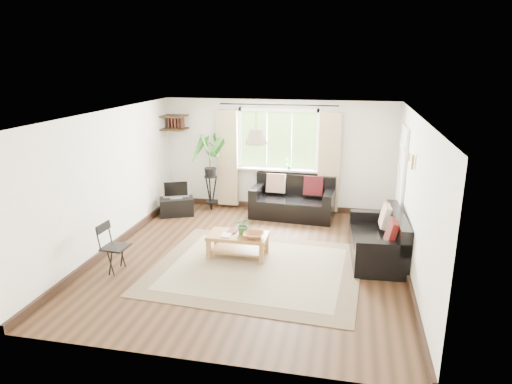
% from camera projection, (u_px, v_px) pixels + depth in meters
% --- Properties ---
extents(floor, '(5.50, 5.50, 0.00)m').
position_uv_depth(floor, '(251.00, 259.00, 7.62)').
color(floor, black).
rests_on(floor, ground).
extents(ceiling, '(5.50, 5.50, 0.00)m').
position_uv_depth(ceiling, '(251.00, 114.00, 6.95)').
color(ceiling, white).
rests_on(ceiling, floor).
extents(wall_back, '(5.00, 0.02, 2.40)m').
position_uv_depth(wall_back, '(278.00, 156.00, 9.87)').
color(wall_back, silver).
rests_on(wall_back, floor).
extents(wall_front, '(5.00, 0.02, 2.40)m').
position_uv_depth(wall_front, '(194.00, 261.00, 4.70)').
color(wall_front, silver).
rests_on(wall_front, floor).
extents(wall_left, '(0.02, 5.50, 2.40)m').
position_uv_depth(wall_left, '(108.00, 182.00, 7.77)').
color(wall_left, silver).
rests_on(wall_left, floor).
extents(wall_right, '(0.02, 5.50, 2.40)m').
position_uv_depth(wall_right, '(415.00, 199.00, 6.79)').
color(wall_right, silver).
rests_on(wall_right, floor).
extents(rug, '(3.37, 2.94, 0.02)m').
position_uv_depth(rug, '(256.00, 268.00, 7.26)').
color(rug, beige).
rests_on(rug, floor).
extents(window, '(2.50, 0.16, 2.16)m').
position_uv_depth(window, '(278.00, 140.00, 9.73)').
color(window, white).
rests_on(window, wall_back).
extents(door, '(0.06, 0.96, 2.06)m').
position_uv_depth(door, '(401.00, 183.00, 8.45)').
color(door, silver).
rests_on(door, wall_right).
extents(corner_shelf, '(0.50, 0.50, 0.34)m').
position_uv_depth(corner_shelf, '(174.00, 123.00, 9.88)').
color(corner_shelf, black).
rests_on(corner_shelf, wall_back).
extents(pendant_lamp, '(0.36, 0.36, 0.54)m').
position_uv_depth(pendant_lamp, '(256.00, 133.00, 7.42)').
color(pendant_lamp, beige).
rests_on(pendant_lamp, ceiling).
extents(wall_sconce, '(0.12, 0.12, 0.28)m').
position_uv_depth(wall_sconce, '(411.00, 159.00, 6.94)').
color(wall_sconce, beige).
rests_on(wall_sconce, wall_right).
extents(sofa_back, '(1.76, 0.97, 0.80)m').
position_uv_depth(sofa_back, '(293.00, 199.00, 9.55)').
color(sofa_back, black).
rests_on(sofa_back, floor).
extents(sofa_right, '(1.67, 0.91, 0.76)m').
position_uv_depth(sofa_right, '(377.00, 237.00, 7.52)').
color(sofa_right, black).
rests_on(sofa_right, floor).
extents(coffee_table, '(0.99, 0.54, 0.40)m').
position_uv_depth(coffee_table, '(238.00, 246.00, 7.64)').
color(coffee_table, brown).
rests_on(coffee_table, floor).
extents(table_plant, '(0.31, 0.29, 0.31)m').
position_uv_depth(table_plant, '(244.00, 225.00, 7.57)').
color(table_plant, '#2A5B24').
rests_on(table_plant, coffee_table).
extents(bowl, '(0.37, 0.37, 0.09)m').
position_uv_depth(bowl, '(254.00, 235.00, 7.43)').
color(bowl, '#965933').
rests_on(bowl, coffee_table).
extents(book_a, '(0.17, 0.23, 0.02)m').
position_uv_depth(book_a, '(222.00, 235.00, 7.55)').
color(book_a, silver).
rests_on(book_a, coffee_table).
extents(book_b, '(0.18, 0.23, 0.02)m').
position_uv_depth(book_b, '(228.00, 231.00, 7.72)').
color(book_b, '#532421').
rests_on(book_b, coffee_table).
extents(tv_stand, '(0.80, 0.64, 0.38)m').
position_uv_depth(tv_stand, '(177.00, 207.00, 9.71)').
color(tv_stand, black).
rests_on(tv_stand, floor).
extents(tv, '(0.57, 0.38, 0.41)m').
position_uv_depth(tv, '(176.00, 189.00, 9.60)').
color(tv, '#A5A5AA').
rests_on(tv, tv_stand).
extents(palm_stand, '(0.82, 0.82, 1.67)m').
position_uv_depth(palm_stand, '(210.00, 173.00, 9.89)').
color(palm_stand, black).
rests_on(palm_stand, floor).
extents(folding_chair, '(0.42, 0.42, 0.78)m').
position_uv_depth(folding_chair, '(116.00, 248.00, 7.07)').
color(folding_chair, black).
rests_on(folding_chair, floor).
extents(sill_plant, '(0.14, 0.10, 0.27)m').
position_uv_depth(sill_plant, '(289.00, 164.00, 9.74)').
color(sill_plant, '#2D6023').
rests_on(sill_plant, window).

